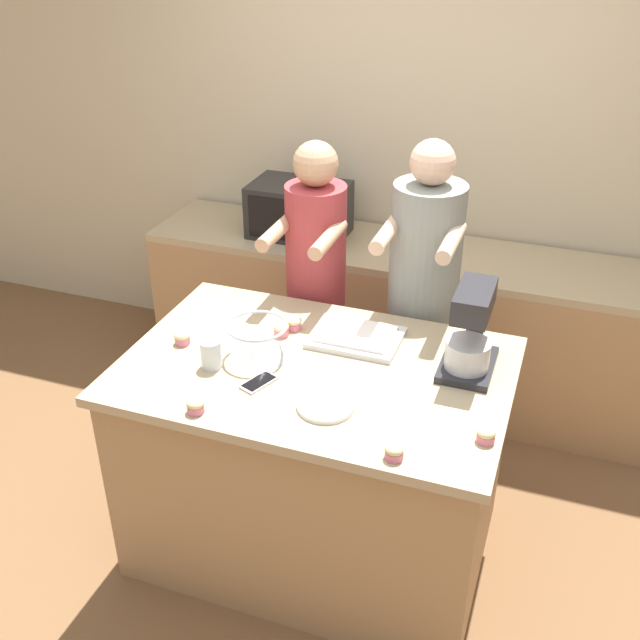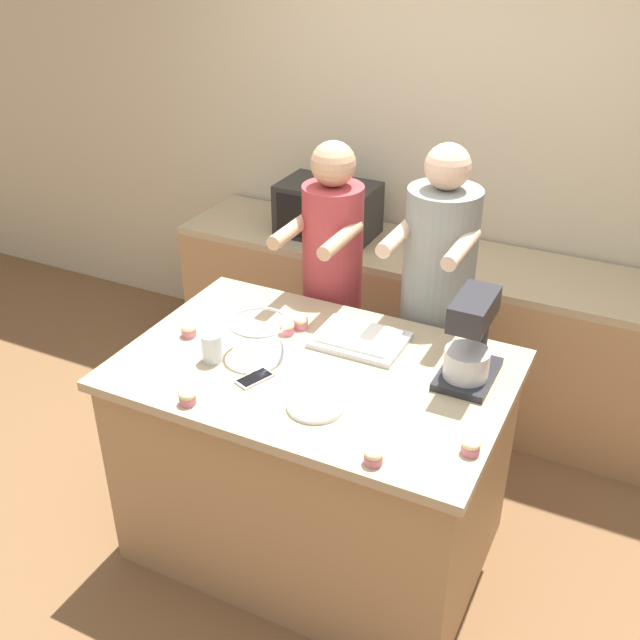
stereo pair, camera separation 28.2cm
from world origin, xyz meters
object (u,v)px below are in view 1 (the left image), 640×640
(person_left, at_px, (316,296))
(mixing_bowl, at_px, (258,339))
(stand_mixer, at_px, (471,334))
(cupcake_2, at_px, (195,405))
(baking_tray, at_px, (356,336))
(microwave_oven, at_px, (299,210))
(cupcake_4, at_px, (294,323))
(cupcake_0, at_px, (281,329))
(cupcake_1, at_px, (182,337))
(cupcake_3, at_px, (486,434))
(cell_phone, at_px, (259,382))
(drinking_glass, at_px, (211,354))
(person_right, at_px, (421,310))
(cupcake_5, at_px, (394,451))
(small_plate, at_px, (326,405))

(person_left, relative_size, mixing_bowl, 6.70)
(stand_mixer, relative_size, cupcake_2, 5.46)
(baking_tray, xyz_separation_m, microwave_oven, (-0.67, 1.09, 0.07))
(mixing_bowl, distance_m, cupcake_2, 0.42)
(baking_tray, bearing_deg, microwave_oven, 121.77)
(microwave_oven, distance_m, cupcake_4, 1.16)
(microwave_oven, bearing_deg, cupcake_0, -72.26)
(stand_mixer, distance_m, cupcake_1, 1.15)
(cupcake_1, distance_m, cupcake_3, 1.28)
(person_left, relative_size, cell_phone, 10.16)
(drinking_glass, bearing_deg, person_left, 80.95)
(person_right, height_order, cupcake_4, person_right)
(person_left, xyz_separation_m, cupcake_5, (0.68, -1.10, 0.10))
(small_plate, xyz_separation_m, cupcake_4, (-0.31, 0.48, 0.02))
(cupcake_1, bearing_deg, microwave_oven, 90.58)
(drinking_glass, height_order, cupcake_1, drinking_glass)
(person_right, xyz_separation_m, cupcake_5, (0.16, -1.10, 0.08))
(cupcake_5, bearing_deg, drinking_glass, 160.39)
(microwave_oven, height_order, cupcake_2, microwave_oven)
(mixing_bowl, xyz_separation_m, cupcake_0, (0.03, 0.18, -0.05))
(person_left, relative_size, microwave_oven, 3.08)
(baking_tray, relative_size, microwave_oven, 0.70)
(microwave_oven, xyz_separation_m, small_plate, (0.71, -1.57, -0.08))
(person_right, relative_size, cupcake_1, 25.92)
(cell_phone, bearing_deg, mixing_bowl, 114.56)
(cupcake_3, bearing_deg, microwave_oven, 129.25)
(person_left, bearing_deg, cupcake_2, -92.55)
(person_left, bearing_deg, cell_phone, -84.11)
(stand_mixer, distance_m, cupcake_5, 0.64)
(baking_tray, distance_m, cupcake_0, 0.31)
(small_plate, relative_size, cupcake_5, 3.23)
(stand_mixer, height_order, cell_phone, stand_mixer)
(person_right, relative_size, cupcake_0, 25.92)
(stand_mixer, distance_m, cell_phone, 0.82)
(microwave_oven, relative_size, cell_phone, 3.30)
(drinking_glass, xyz_separation_m, cupcake_3, (1.07, -0.10, -0.03))
(cell_phone, bearing_deg, cupcake_2, -119.97)
(person_left, bearing_deg, baking_tray, -52.28)
(drinking_glass, bearing_deg, cupcake_1, 149.47)
(cell_phone, distance_m, cupcake_1, 0.44)
(baking_tray, height_order, drinking_glass, drinking_glass)
(cupcake_3, bearing_deg, drinking_glass, 174.72)
(cupcake_5, bearing_deg, cupcake_4, 132.65)
(cell_phone, xyz_separation_m, cupcake_5, (0.59, -0.24, 0.02))
(drinking_glass, bearing_deg, cupcake_2, -74.10)
(cell_phone, relative_size, cupcake_1, 2.46)
(stand_mixer, xyz_separation_m, cupcake_3, (0.14, -0.42, -0.13))
(cupcake_0, relative_size, cupcake_3, 1.00)
(mixing_bowl, xyz_separation_m, cupcake_4, (0.06, 0.25, -0.05))
(stand_mixer, bearing_deg, mixing_bowl, -166.49)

